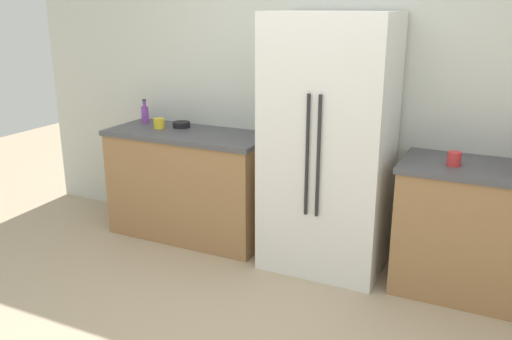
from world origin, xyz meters
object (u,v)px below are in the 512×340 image
(cup_b, at_px, (159,123))
(bowl_a, at_px, (181,125))
(refrigerator, at_px, (328,146))
(bottle_a, at_px, (145,114))
(cup_a, at_px, (454,159))

(cup_b, relative_size, bowl_a, 0.63)
(refrigerator, bearing_deg, bottle_a, 174.68)
(refrigerator, height_order, bowl_a, refrigerator)
(refrigerator, height_order, cup_a, refrigerator)
(bottle_a, bearing_deg, cup_a, -4.43)
(bottle_a, height_order, cup_b, bottle_a)
(cup_a, bearing_deg, bottle_a, 175.57)
(cup_b, bearing_deg, bottle_a, 151.59)
(bottle_a, xyz_separation_m, cup_a, (2.60, -0.20, -0.04))
(refrigerator, bearing_deg, bowl_a, 173.85)
(refrigerator, relative_size, cup_b, 20.22)
(cup_b, height_order, bowl_a, cup_b)
(bottle_a, xyz_separation_m, bowl_a, (0.39, -0.02, -0.06))
(cup_b, bearing_deg, cup_a, -1.71)
(bottle_a, distance_m, cup_a, 2.61)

